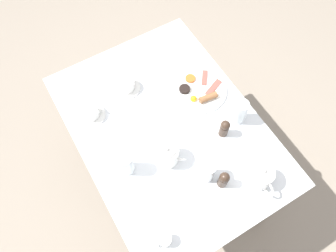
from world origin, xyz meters
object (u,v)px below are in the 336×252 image
at_px(teapot_far, 166,154).
at_px(teacup_with_saucer_right, 126,85).
at_px(water_glass_tall, 126,164).
at_px(creamer_jug, 165,240).
at_px(teacup_with_saucer_left, 90,113).
at_px(teapot_near, 260,176).
at_px(breakfast_plate, 199,90).
at_px(fork_by_plate, 173,39).
at_px(water_glass_short, 240,112).
at_px(knife_by_plate, 147,115).
at_px(spoon_for_tea, 80,83).
at_px(wine_glass_spare, 207,171).
at_px(pepper_grinder, 224,180).
at_px(salt_grinder, 224,128).

bearing_deg(teapot_far, teacup_with_saucer_right, 140.42).
height_order(water_glass_tall, creamer_jug, water_glass_tall).
distance_m(teacup_with_saucer_left, creamer_jug, 0.68).
xyz_separation_m(teapot_near, water_glass_tall, (0.47, -0.33, 0.01)).
relative_size(breakfast_plate, fork_by_plate, 2.24).
bearing_deg(water_glass_short, fork_by_plate, -88.93).
xyz_separation_m(teacup_with_saucer_left, knife_by_plate, (-0.24, 0.14, -0.02)).
relative_size(water_glass_short, creamer_jug, 1.84).
height_order(teacup_with_saucer_left, fork_by_plate, teacup_with_saucer_left).
bearing_deg(spoon_for_tea, wine_glass_spare, 110.75).
bearing_deg(pepper_grinder, fork_by_plate, -106.29).
bearing_deg(pepper_grinder, spoon_for_tea, -68.24).
bearing_deg(teapot_near, pepper_grinder, 69.09).
relative_size(teacup_with_saucer_left, wine_glass_spare, 1.15).
distance_m(teapot_far, creamer_jug, 0.36).
relative_size(pepper_grinder, salt_grinder, 1.00).
relative_size(creamer_jug, knife_by_plate, 0.50).
height_order(teacup_with_saucer_right, salt_grinder, salt_grinder).
relative_size(teapot_far, water_glass_tall, 1.25).
distance_m(water_glass_tall, creamer_jug, 0.35).
bearing_deg(spoon_for_tea, teapot_far, 106.49).
distance_m(water_glass_short, salt_grinder, 0.11).
bearing_deg(water_glass_short, teacup_with_saucer_left, -32.13).
height_order(teacup_with_saucer_left, teacup_with_saucer_right, same).
height_order(teapot_far, creamer_jug, teapot_far).
relative_size(teapot_far, teacup_with_saucer_left, 1.15).
xyz_separation_m(breakfast_plate, pepper_grinder, (0.17, 0.45, 0.05)).
xyz_separation_m(teapot_near, fork_by_plate, (-0.09, -0.87, -0.05)).
relative_size(knife_by_plate, spoon_for_tea, 1.06).
bearing_deg(teacup_with_saucer_left, wine_glass_spare, 119.94).
height_order(pepper_grinder, knife_by_plate, pepper_grinder).
relative_size(water_glass_tall, spoon_for_tea, 0.93).
bearing_deg(water_glass_tall, water_glass_short, 175.80).
bearing_deg(knife_by_plate, wine_glass_spare, 100.42).
distance_m(teapot_near, teacup_with_saucer_left, 0.83).
bearing_deg(water_glass_tall, teacup_with_saucer_left, -85.19).
distance_m(teapot_near, teacup_with_saucer_right, 0.77).
xyz_separation_m(teacup_with_saucer_right, water_glass_short, (-0.38, 0.43, 0.04)).
xyz_separation_m(teapot_near, wine_glass_spare, (0.18, -0.13, 0.01)).
distance_m(creamer_jug, salt_grinder, 0.55).
xyz_separation_m(knife_by_plate, spoon_for_tea, (0.21, -0.34, 0.00)).
xyz_separation_m(pepper_grinder, spoon_for_tea, (0.32, -0.80, -0.05)).
xyz_separation_m(water_glass_short, pepper_grinder, (0.25, 0.23, -0.01)).
distance_m(pepper_grinder, salt_grinder, 0.24).
height_order(pepper_grinder, fork_by_plate, pepper_grinder).
bearing_deg(knife_by_plate, teapot_far, 81.83).
relative_size(teacup_with_saucer_right, creamer_jug, 1.90).
bearing_deg(water_glass_short, pepper_grinder, 42.76).
distance_m(teapot_near, wine_glass_spare, 0.23).
distance_m(breakfast_plate, water_glass_short, 0.24).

